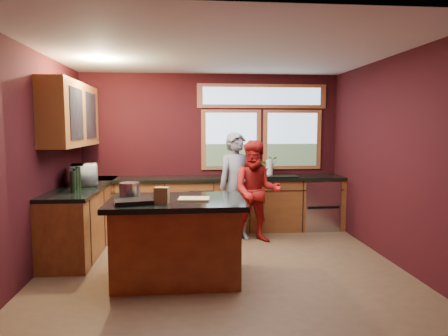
{
  "coord_description": "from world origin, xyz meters",
  "views": [
    {
      "loc": [
        -0.42,
        -5.05,
        1.77
      ],
      "look_at": [
        0.08,
        0.4,
        1.21
      ],
      "focal_mm": 32.0,
      "sensor_mm": 36.0,
      "label": 1
    }
  ],
  "objects": [
    {
      "name": "floor",
      "position": [
        0.0,
        0.0,
        0.0
      ],
      "size": [
        4.5,
        4.5,
        0.0
      ],
      "primitive_type": "plane",
      "color": "brown",
      "rests_on": "ground"
    },
    {
      "name": "room_shell",
      "position": [
        -0.6,
        0.32,
        1.8
      ],
      "size": [
        4.52,
        4.02,
        2.71
      ],
      "color": "black",
      "rests_on": "ground"
    },
    {
      "name": "back_counter",
      "position": [
        0.2,
        1.7,
        0.46
      ],
      "size": [
        4.5,
        0.64,
        0.93
      ],
      "color": "#5C2F15",
      "rests_on": "floor"
    },
    {
      "name": "left_counter",
      "position": [
        -1.95,
        0.85,
        0.47
      ],
      "size": [
        0.64,
        2.3,
        0.93
      ],
      "color": "#5C2F15",
      "rests_on": "floor"
    },
    {
      "name": "island",
      "position": [
        -0.55,
        -0.48,
        0.48
      ],
      "size": [
        1.55,
        1.05,
        0.95
      ],
      "color": "#5C2F15",
      "rests_on": "floor"
    },
    {
      "name": "person_grey",
      "position": [
        0.35,
        1.1,
        0.85
      ],
      "size": [
        0.7,
        0.54,
        1.69
      ],
      "primitive_type": "imported",
      "rotation": [
        0.0,
        0.0,
        0.24
      ],
      "color": "slate",
      "rests_on": "floor"
    },
    {
      "name": "person_red",
      "position": [
        0.63,
        0.94,
        0.79
      ],
      "size": [
        0.84,
        0.69,
        1.57
      ],
      "primitive_type": "imported",
      "rotation": [
        0.0,
        0.0,
        -0.13
      ],
      "color": "maroon",
      "rests_on": "floor"
    },
    {
      "name": "microwave",
      "position": [
        -1.92,
        0.89,
        1.08
      ],
      "size": [
        0.48,
        0.61,
        0.3
      ],
      "primitive_type": "imported",
      "rotation": [
        0.0,
        0.0,
        1.79
      ],
      "color": "#999999",
      "rests_on": "left_counter"
    },
    {
      "name": "potted_plant",
      "position": [
        0.98,
        1.75,
        1.1
      ],
      "size": [
        0.3,
        0.26,
        0.34
      ],
      "primitive_type": "imported",
      "color": "#999999",
      "rests_on": "back_counter"
    },
    {
      "name": "paper_towel",
      "position": [
        0.98,
        1.7,
        1.07
      ],
      "size": [
        0.12,
        0.12,
        0.28
      ],
      "primitive_type": "cylinder",
      "color": "silver",
      "rests_on": "back_counter"
    },
    {
      "name": "cutting_board",
      "position": [
        -0.35,
        -0.53,
        0.95
      ],
      "size": [
        0.37,
        0.28,
        0.02
      ],
      "primitive_type": "cube",
      "rotation": [
        0.0,
        0.0,
        -0.09
      ],
      "color": "tan",
      "rests_on": "island"
    },
    {
      "name": "stock_pot",
      "position": [
        -1.1,
        -0.33,
        1.03
      ],
      "size": [
        0.24,
        0.24,
        0.18
      ],
      "primitive_type": "cylinder",
      "color": "#B6B6BB",
      "rests_on": "island"
    },
    {
      "name": "paper_bag",
      "position": [
        -0.7,
        -0.73,
        1.03
      ],
      "size": [
        0.17,
        0.14,
        0.18
      ],
      "primitive_type": "cube",
      "rotation": [
        0.0,
        0.0,
        -0.15
      ],
      "color": "brown",
      "rests_on": "island"
    },
    {
      "name": "black_tray",
      "position": [
        -1.0,
        -0.73,
        0.97
      ],
      "size": [
        0.45,
        0.36,
        0.05
      ],
      "primitive_type": "cube",
      "rotation": [
        0.0,
        0.0,
        0.23
      ],
      "color": "black",
      "rests_on": "island"
    }
  ]
}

